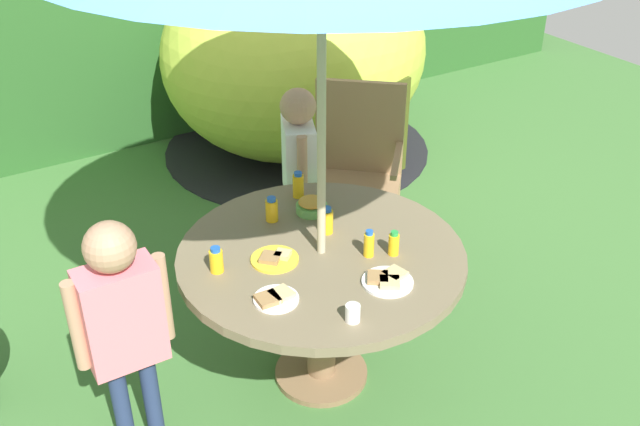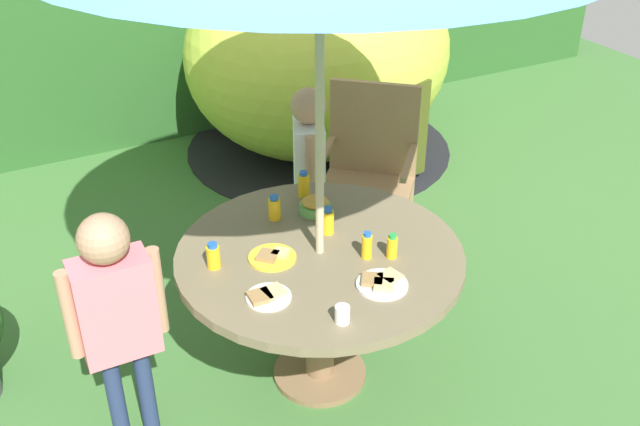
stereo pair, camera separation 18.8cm
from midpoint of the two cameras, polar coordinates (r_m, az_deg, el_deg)
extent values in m
cube|color=#3D6B33|center=(3.61, -1.44, -12.60)|extent=(10.00, 10.00, 0.02)
cube|color=#285623|center=(5.90, -18.22, 13.88)|extent=(9.00, 0.70, 1.79)
cylinder|color=brown|center=(3.59, -1.44, -12.31)|extent=(0.44, 0.44, 0.03)
cylinder|color=brown|center=(3.38, -1.51, -8.37)|extent=(0.14, 0.14, 0.67)
cylinder|color=#75664C|center=(3.17, -1.60, -3.37)|extent=(1.25, 1.25, 0.04)
cylinder|color=#B7AD8C|center=(2.93, -1.73, 4.32)|extent=(0.04, 0.04, 2.33)
cylinder|color=#93704C|center=(4.20, -2.35, -1.92)|extent=(0.04, 0.04, 0.40)
cylinder|color=#93704C|center=(4.13, 4.14, -2.54)|extent=(0.04, 0.04, 0.40)
cylinder|color=#93704C|center=(4.56, -1.23, 0.96)|extent=(0.04, 0.04, 0.40)
cylinder|color=#93704C|center=(4.50, 4.75, 0.44)|extent=(0.04, 0.04, 0.40)
cube|color=#93704C|center=(4.23, 1.36, 1.83)|extent=(0.70, 0.69, 0.04)
cube|color=#93704C|center=(4.29, 1.85, 6.70)|extent=(0.41, 0.37, 0.56)
cube|color=#93704C|center=(4.16, -1.86, 4.73)|extent=(0.34, 0.38, 0.03)
cube|color=#93704C|center=(4.10, 4.70, 4.21)|extent=(0.34, 0.38, 0.03)
ellipsoid|color=#B2C63F|center=(5.41, -2.95, 12.31)|extent=(2.23, 2.07, 1.51)
cylinder|color=black|center=(5.69, -2.75, 5.12)|extent=(2.31, 2.31, 0.01)
cube|color=#3E4516|center=(4.92, 3.44, 6.09)|extent=(0.55, 0.12, 0.68)
cylinder|color=navy|center=(4.20, -2.94, -1.13)|extent=(0.07, 0.07, 0.50)
cylinder|color=navy|center=(4.10, -2.79, -2.02)|extent=(0.07, 0.07, 0.50)
cube|color=white|center=(3.92, -3.04, 4.15)|extent=(0.26, 0.33, 0.42)
cylinder|color=tan|center=(4.06, -3.26, 5.45)|extent=(0.05, 0.05, 0.38)
cylinder|color=tan|center=(3.76, -2.83, 3.32)|extent=(0.05, 0.05, 0.38)
sphere|color=tan|center=(3.79, -3.17, 8.29)|extent=(0.19, 0.19, 0.19)
cylinder|color=navy|center=(3.21, -16.79, -14.63)|extent=(0.07, 0.07, 0.51)
cylinder|color=navy|center=(3.22, -14.63, -13.95)|extent=(0.07, 0.07, 0.51)
cube|color=#EA727F|center=(2.91, -17.00, -7.70)|extent=(0.30, 0.16, 0.43)
cylinder|color=tan|center=(2.88, -20.26, -8.30)|extent=(0.05, 0.05, 0.39)
cylinder|color=tan|center=(2.92, -13.94, -6.43)|extent=(0.05, 0.05, 0.39)
sphere|color=tan|center=(2.73, -17.98, -2.57)|extent=(0.19, 0.19, 0.19)
cylinder|color=#66B259|center=(3.43, -2.23, 0.35)|extent=(0.15, 0.15, 0.04)
ellipsoid|color=gold|center=(3.41, -2.24, 0.84)|extent=(0.13, 0.13, 0.04)
cylinder|color=white|center=(2.97, 3.46, -5.41)|extent=(0.21, 0.21, 0.01)
cube|color=tan|center=(2.99, 4.06, -4.77)|extent=(0.10, 0.10, 0.02)
cube|color=#9E7547|center=(2.96, 2.70, -5.07)|extent=(0.12, 0.12, 0.02)
cube|color=tan|center=(2.94, 3.62, -5.45)|extent=(0.11, 0.11, 0.02)
cylinder|color=yellow|center=(3.11, -5.28, -3.64)|extent=(0.21, 0.21, 0.01)
cube|color=tan|center=(3.11, -4.66, -3.25)|extent=(0.09, 0.09, 0.02)
cube|color=#9E7547|center=(3.09, -5.62, -3.51)|extent=(0.11, 0.11, 0.02)
cylinder|color=white|center=(2.89, -5.32, -6.73)|extent=(0.18, 0.18, 0.01)
cube|color=tan|center=(2.88, -4.91, -6.33)|extent=(0.09, 0.09, 0.02)
cube|color=#9E7547|center=(2.86, -5.98, -6.71)|extent=(0.09, 0.09, 0.02)
cylinder|color=yellow|center=(3.12, 4.05, -2.51)|extent=(0.05, 0.05, 0.10)
cylinder|color=green|center=(3.09, 4.08, -1.63)|extent=(0.03, 0.03, 0.02)
cylinder|color=yellow|center=(3.10, 2.10, -2.54)|extent=(0.04, 0.04, 0.11)
cylinder|color=blue|center=(3.07, 2.12, -1.56)|extent=(0.03, 0.03, 0.02)
cylinder|color=yellow|center=(3.26, -1.13, -0.71)|extent=(0.06, 0.06, 0.11)
cylinder|color=blue|center=(3.22, -1.14, 0.26)|extent=(0.04, 0.04, 0.02)
cylinder|color=yellow|center=(3.05, -9.83, -3.76)|extent=(0.06, 0.06, 0.10)
cylinder|color=blue|center=(3.02, -9.93, -2.85)|extent=(0.04, 0.04, 0.02)
cylinder|color=yellow|center=(3.36, -5.38, 0.16)|extent=(0.06, 0.06, 0.10)
cylinder|color=blue|center=(3.33, -5.43, 1.05)|extent=(0.04, 0.04, 0.02)
cylinder|color=yellow|center=(3.54, -3.23, 2.08)|extent=(0.05, 0.05, 0.11)
cylinder|color=blue|center=(3.51, -3.26, 3.03)|extent=(0.04, 0.04, 0.02)
cylinder|color=white|center=(2.76, 0.60, -7.84)|extent=(0.06, 0.06, 0.07)
camera|label=1|loc=(0.09, -91.70, -1.02)|focal=41.10mm
camera|label=2|loc=(0.09, 88.30, 1.02)|focal=41.10mm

